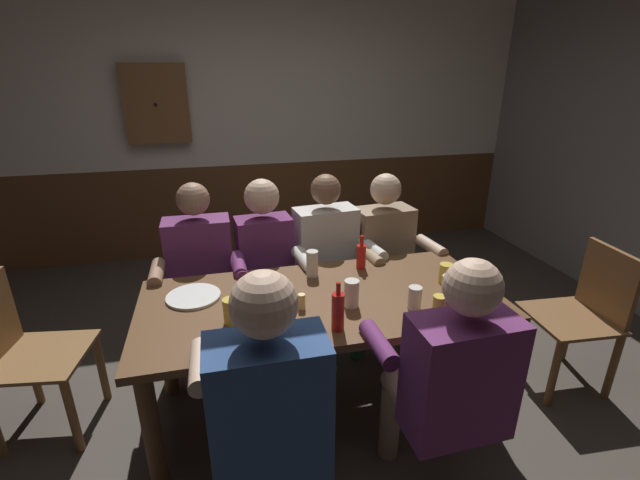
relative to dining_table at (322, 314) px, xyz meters
name	(u,v)px	position (x,y,z in m)	size (l,w,h in m)	color
ground_plane	(314,386)	(0.00, 0.19, -0.62)	(6.48, 6.48, 0.00)	#423A33
back_wall_upper	(258,81)	(0.00, 2.57, 1.10)	(5.40, 0.12, 1.60)	beige
back_wall_wainscot	(264,206)	(0.00, 2.57, -0.16)	(5.40, 0.12, 0.93)	brown
dining_table	(322,314)	(0.00, 0.00, 0.00)	(1.86, 0.86, 0.72)	brown
person_0	(200,269)	(-0.63, 0.65, 0.03)	(0.55, 0.51, 1.20)	#6B2D66
person_1	(268,263)	(-0.20, 0.64, 0.04)	(0.52, 0.54, 1.19)	#6B2D66
person_2	(329,255)	(0.22, 0.66, 0.04)	(0.58, 0.55, 1.20)	silver
person_3	(387,251)	(0.63, 0.65, 0.03)	(0.56, 0.56, 1.18)	#997F60
person_4	(268,403)	(-0.37, -0.66, 0.07)	(0.56, 0.52, 1.25)	#2D4C84
person_5	(449,375)	(0.37, -0.66, 0.05)	(0.56, 0.52, 1.22)	#6B2D66
chair_empty_near_right	(583,313)	(1.57, -0.12, -0.15)	(0.47, 0.47, 0.88)	brown
chair_empty_near_left	(23,353)	(-1.52, 0.24, -0.15)	(0.50, 0.50, 0.88)	brown
table_candle	(302,302)	(-0.12, -0.08, 0.14)	(0.04, 0.04, 0.08)	#F9E08C
plate_0	(193,296)	(-0.65, 0.16, 0.11)	(0.28, 0.28, 0.01)	white
bottle_0	(338,311)	(0.00, -0.30, 0.19)	(0.06, 0.06, 0.24)	red
bottle_1	(361,256)	(0.32, 0.30, 0.18)	(0.06, 0.06, 0.21)	red
pint_glass_0	(415,298)	(0.42, -0.21, 0.16)	(0.07, 0.07, 0.12)	white
pint_glass_1	(352,293)	(0.12, -0.11, 0.17)	(0.07, 0.07, 0.14)	white
pint_glass_2	(448,287)	(0.63, -0.16, 0.16)	(0.07, 0.07, 0.13)	white
pint_glass_3	(254,310)	(-0.36, -0.17, 0.18)	(0.07, 0.07, 0.16)	#E5C64C
pint_glass_4	(446,273)	(0.71, 0.01, 0.15)	(0.08, 0.08, 0.11)	#E5C64C
pint_glass_5	(231,311)	(-0.47, -0.13, 0.16)	(0.08, 0.08, 0.12)	#E5C64C
pint_glass_6	(312,264)	(0.01, 0.27, 0.17)	(0.07, 0.07, 0.15)	white
pint_glass_7	(439,308)	(0.48, -0.34, 0.16)	(0.06, 0.06, 0.13)	#E5C64C
wall_dart_cabinet	(156,104)	(-0.94, 2.44, 0.91)	(0.56, 0.15, 0.70)	brown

